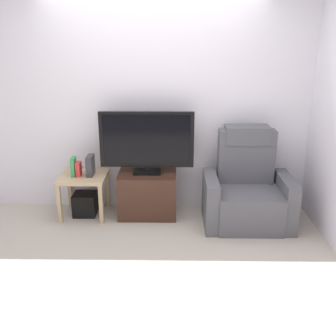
# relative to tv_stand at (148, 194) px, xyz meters

# --- Properties ---
(ground_plane) EXTENTS (6.40, 6.40, 0.00)m
(ground_plane) POSITION_rel_tv_stand_xyz_m (0.07, -0.83, -0.26)
(ground_plane) COLOR #B2A899
(wall_back) EXTENTS (6.40, 0.06, 2.60)m
(wall_back) POSITION_rel_tv_stand_xyz_m (0.07, 0.30, 1.04)
(wall_back) COLOR silver
(wall_back) RESTS_ON ground
(tv_stand) EXTENTS (0.68, 0.48, 0.52)m
(tv_stand) POSITION_rel_tv_stand_xyz_m (0.00, 0.00, 0.00)
(tv_stand) COLOR #3D2319
(tv_stand) RESTS_ON ground
(television) EXTENTS (1.08, 0.20, 0.73)m
(television) POSITION_rel_tv_stand_xyz_m (0.00, 0.02, 0.64)
(television) COLOR black
(television) RESTS_ON tv_stand
(recliner_armchair) EXTENTS (0.98, 0.78, 1.08)m
(recliner_armchair) POSITION_rel_tv_stand_xyz_m (1.15, -0.17, 0.11)
(recliner_armchair) COLOR #515156
(recliner_armchair) RESTS_ON ground
(side_table) EXTENTS (0.54, 0.54, 0.50)m
(side_table) POSITION_rel_tv_stand_xyz_m (-0.75, -0.01, 0.16)
(side_table) COLOR tan
(side_table) RESTS_ON ground
(subwoofer_box) EXTENTS (0.27, 0.27, 0.27)m
(subwoofer_box) POSITION_rel_tv_stand_xyz_m (-0.75, -0.01, -0.13)
(subwoofer_box) COLOR black
(subwoofer_box) RESTS_ON ground
(book_leftmost) EXTENTS (0.05, 0.13, 0.22)m
(book_leftmost) POSITION_rel_tv_stand_xyz_m (-0.85, -0.03, 0.35)
(book_leftmost) COLOR #388C4C
(book_leftmost) RESTS_ON side_table
(book_middle) EXTENTS (0.05, 0.12, 0.17)m
(book_middle) POSITION_rel_tv_stand_xyz_m (-0.79, -0.03, 0.32)
(book_middle) COLOR red
(book_middle) RESTS_ON side_table
(game_console) EXTENTS (0.07, 0.20, 0.24)m
(game_console) POSITION_rel_tv_stand_xyz_m (-0.66, -0.00, 0.36)
(game_console) COLOR #333338
(game_console) RESTS_ON side_table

